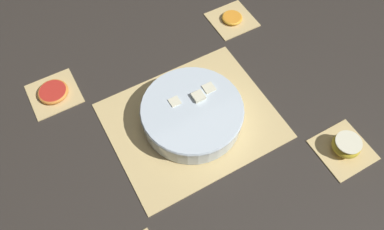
{
  "coord_description": "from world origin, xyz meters",
  "views": [
    {
      "loc": [
        -0.26,
        -0.46,
        0.9
      ],
      "look_at": [
        0.0,
        0.0,
        0.03
      ],
      "focal_mm": 35.0,
      "sensor_mm": 36.0,
      "label": 1
    }
  ],
  "objects_px": {
    "grapefruit_slice": "(53,92)",
    "apple_half": "(346,145)",
    "fruit_salad_bowl": "(192,113)",
    "orange_slice_whole": "(232,18)"
  },
  "relations": [
    {
      "from": "apple_half",
      "to": "grapefruit_slice",
      "type": "distance_m",
      "value": 0.83
    },
    {
      "from": "fruit_salad_bowl",
      "to": "grapefruit_slice",
      "type": "relative_size",
      "value": 3.17
    },
    {
      "from": "orange_slice_whole",
      "to": "grapefruit_slice",
      "type": "distance_m",
      "value": 0.61
    },
    {
      "from": "grapefruit_slice",
      "to": "fruit_salad_bowl",
      "type": "bearing_deg",
      "value": -41.79
    },
    {
      "from": "grapefruit_slice",
      "to": "apple_half",
      "type": "bearing_deg",
      "value": -41.92
    },
    {
      "from": "fruit_salad_bowl",
      "to": "orange_slice_whole",
      "type": "bearing_deg",
      "value": 41.96
    },
    {
      "from": "fruit_salad_bowl",
      "to": "apple_half",
      "type": "xyz_separation_m",
      "value": [
        0.31,
        -0.28,
        -0.01
      ]
    },
    {
      "from": "fruit_salad_bowl",
      "to": "grapefruit_slice",
      "type": "distance_m",
      "value": 0.41
    },
    {
      "from": "fruit_salad_bowl",
      "to": "orange_slice_whole",
      "type": "height_order",
      "value": "fruit_salad_bowl"
    },
    {
      "from": "orange_slice_whole",
      "to": "grapefruit_slice",
      "type": "height_order",
      "value": "grapefruit_slice"
    }
  ]
}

